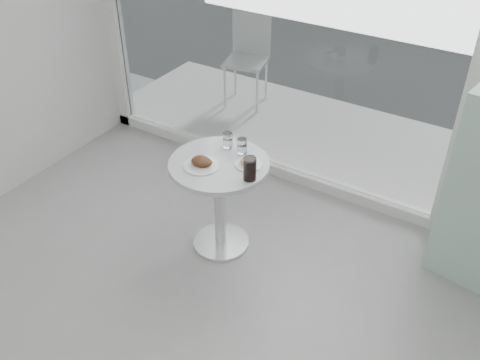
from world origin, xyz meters
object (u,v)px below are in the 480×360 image
Objects in this scene: patio_chair at (249,53)px; plate_fritter at (202,163)px; main_table at (220,187)px; water_tumbler_b at (242,147)px; cola_glass at (250,169)px; water_tumbler_a at (228,141)px; plate_donut at (249,163)px.

patio_chair is 2.47m from plate_fritter.
water_tumbler_b reaches higher than main_table.
main_table is at bearing -111.03° from water_tumbler_b.
patio_chair is (-1.06, 2.16, 0.07)m from main_table.
patio_chair is 5.95× the size of cola_glass.
patio_chair is 8.42× the size of water_tumbler_a.
plate_fritter is 0.31m from water_tumbler_a.
plate_fritter is 1.28× the size of plate_donut.
cola_glass is (0.22, -0.25, 0.03)m from water_tumbler_b.
plate_fritter is (0.99, -2.26, 0.18)m from patio_chair.
patio_chair is at bearing 113.56° from plate_fritter.
plate_fritter is 0.33m from water_tumbler_b.
plate_donut is (0.27, 0.19, -0.01)m from plate_fritter.
water_tumbler_a reaches higher than plate_donut.
plate_donut is at bearing -25.82° from water_tumbler_a.
water_tumbler_a is at bearing 154.18° from plate_donut.
main_table is at bearing 168.34° from cola_glass.
water_tumbler_b reaches higher than plate_donut.
patio_chair reaches higher than main_table.
plate_fritter is 0.37m from cola_glass.
cola_glass reaches higher than water_tumbler_a.
patio_chair reaches higher than water_tumbler_b.
water_tumbler_a reaches higher than main_table.
plate_donut is at bearing 123.64° from cola_glass.
cola_glass reaches higher than water_tumbler_b.
main_table is 0.32m from plate_donut.
patio_chair is at bearing 119.92° from water_tumbler_b.
main_table is 0.28m from plate_fritter.
cola_glass is (0.29, -0.06, 0.30)m from main_table.
main_table is 0.34m from water_tumbler_b.
water_tumbler_b is (-0.12, 0.11, 0.03)m from plate_donut.
plate_donut is 1.65× the size of water_tumbler_a.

